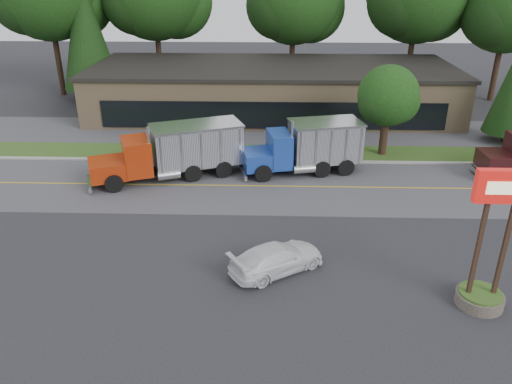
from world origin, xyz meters
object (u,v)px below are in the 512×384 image
dump_truck_blue (309,146)px  rally_car (277,258)px  bilo_sign (488,262)px  dump_truck_red (177,150)px

dump_truck_blue → rally_car: 12.10m
bilo_sign → dump_truck_blue: (-6.10, 14.05, -0.22)m
dump_truck_red → dump_truck_blue: (8.51, 1.14, -0.01)m
rally_car → dump_truck_red: bearing=-3.0°
dump_truck_red → dump_truck_blue: same height
bilo_sign → dump_truck_blue: size_ratio=0.74×
bilo_sign → rally_car: bilo_sign is taller
dump_truck_red → dump_truck_blue: size_ratio=1.23×
bilo_sign → rally_car: (-8.25, 2.20, -1.37)m
dump_truck_blue → rally_car: size_ratio=1.80×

